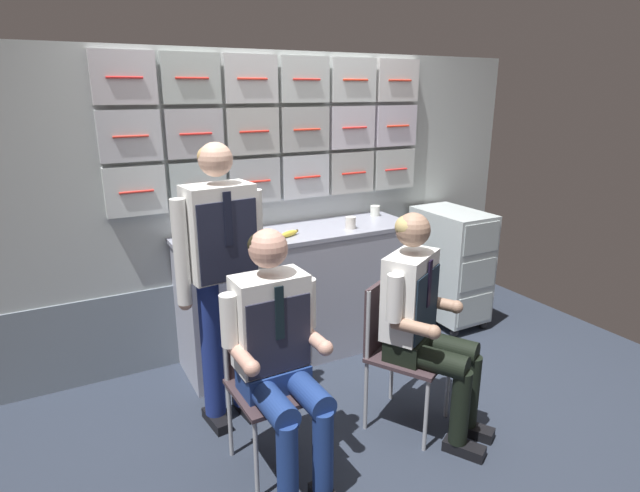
{
  "coord_description": "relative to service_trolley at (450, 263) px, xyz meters",
  "views": [
    {
      "loc": [
        -1.49,
        -2.06,
        1.89
      ],
      "look_at": [
        -0.11,
        0.5,
        1.01
      ],
      "focal_mm": 28.94,
      "sensor_mm": 36.0,
      "label": 1
    }
  ],
  "objects": [
    {
      "name": "ground",
      "position": [
        -1.38,
        -0.99,
        -0.53
      ],
      "size": [
        4.8,
        4.8,
        0.04
      ],
      "primitive_type": "cube",
      "color": "#282F3D"
    },
    {
      "name": "galley_bulkhead",
      "position": [
        -1.38,
        0.38,
        0.63
      ],
      "size": [
        4.2,
        0.14,
        2.15
      ],
      "color": "#ADB4B3",
      "rests_on": "ground"
    },
    {
      "name": "galley_counter",
      "position": [
        -1.34,
        0.1,
        -0.04
      ],
      "size": [
        1.73,
        0.53,
        0.94
      ],
      "color": "#A2A6B6",
      "rests_on": "ground"
    },
    {
      "name": "service_trolley",
      "position": [
        0.0,
        0.0,
        0.0
      ],
      "size": [
        0.4,
        0.65,
        0.95
      ],
      "color": "black",
      "rests_on": "ground"
    },
    {
      "name": "folding_chair_left",
      "position": [
        -2.0,
        -0.85,
        0.02
      ],
      "size": [
        0.41,
        0.41,
        0.86
      ],
      "color": "#A8AAAF",
      "rests_on": "ground"
    },
    {
      "name": "crew_member_left",
      "position": [
        -2.0,
        -1.01,
        0.2
      ],
      "size": [
        0.5,
        0.61,
        1.28
      ],
      "color": "black",
      "rests_on": "ground"
    },
    {
      "name": "folding_chair_right",
      "position": [
        -1.23,
        -0.9,
        0.02
      ],
      "size": [
        0.55,
        0.55,
        0.86
      ],
      "color": "#A8AAAF",
      "rests_on": "ground"
    },
    {
      "name": "crew_member_right",
      "position": [
        -1.15,
        -1.04,
        0.19
      ],
      "size": [
        0.59,
        0.68,
        1.27
      ],
      "color": "black",
      "rests_on": "ground"
    },
    {
      "name": "crew_member_standing",
      "position": [
        -2.08,
        -0.43,
        0.45
      ],
      "size": [
        0.52,
        0.29,
        1.63
      ],
      "color": "black",
      "rests_on": "ground"
    },
    {
      "name": "sparkling_bottle_green",
      "position": [
        -1.98,
        0.19,
        0.54
      ],
      "size": [
        0.07,
        0.07,
        0.24
      ],
      "color": "silver",
      "rests_on": "galley_counter"
    },
    {
      "name": "water_bottle_clear",
      "position": [
        -1.88,
        0.04,
        0.54
      ],
      "size": [
        0.08,
        0.08,
        0.24
      ],
      "color": "silver",
      "rests_on": "galley_counter"
    },
    {
      "name": "paper_cup_tan",
      "position": [
        -1.65,
        -0.06,
        0.47
      ],
      "size": [
        0.06,
        0.06,
        0.08
      ],
      "color": "navy",
      "rests_on": "galley_counter"
    },
    {
      "name": "paper_cup_blue",
      "position": [
        -0.99,
        -0.02,
        0.47
      ],
      "size": [
        0.07,
        0.07,
        0.09
      ],
      "color": "silver",
      "rests_on": "galley_counter"
    },
    {
      "name": "coffee_cup_white",
      "position": [
        -0.61,
        0.23,
        0.47
      ],
      "size": [
        0.07,
        0.07,
        0.08
      ],
      "color": "white",
      "rests_on": "galley_counter"
    },
    {
      "name": "snack_banana",
      "position": [
        -1.46,
        0.0,
        0.45
      ],
      "size": [
        0.17,
        0.1,
        0.04
      ],
      "color": "yellow",
      "rests_on": "galley_counter"
    }
  ]
}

